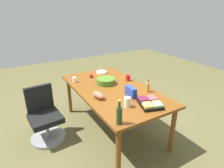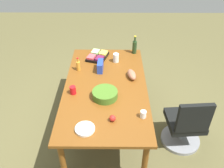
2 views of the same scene
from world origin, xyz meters
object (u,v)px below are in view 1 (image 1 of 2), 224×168
Objects in this scene: apple_red at (91,76)px; red_solo_cup at (128,78)px; mayo_jar at (127,102)px; salad_bowl at (106,81)px; office_chair at (45,120)px; fruit_platter at (150,103)px; chip_bag_blue at (131,92)px; wine_bottle at (119,115)px; dressing_bottle at (148,87)px; conference_table at (113,92)px; paper_cup at (74,80)px; bread_loaf at (99,95)px; paper_plate_stack at (102,72)px.

red_solo_cup is at bearing -133.50° from apple_red.
mayo_jar reaches higher than apple_red.
apple_red is 0.43m from salad_bowl.
office_chair reaches higher than fruit_platter.
chip_bag_blue is 0.71× the size of wine_bottle.
wine_bottle reaches higher than fruit_platter.
dressing_bottle reaches higher than red_solo_cup.
conference_table is 0.76m from paper_cup.
apple_red is 1.30m from mayo_jar.
salad_bowl is (0.24, 0.00, 0.12)m from conference_table.
paper_cup is at bearing 51.60° from salad_bowl.
bread_loaf is at bearing 115.16° from red_solo_cup.
dressing_bottle is (-0.64, -0.42, 0.03)m from salad_bowl.
wine_bottle reaches higher than salad_bowl.
conference_table is at bearing 111.69° from red_solo_cup.
salad_bowl is at bearing -128.40° from paper_cup.
dressing_bottle reaches higher than mayo_jar.
office_chair and salad_bowl have the same top height.
dressing_bottle is (-0.56, 0.00, 0.03)m from red_solo_cup.
chip_bag_blue is at bearing 148.95° from red_solo_cup.
office_chair is 1.46m from paper_plate_stack.
chip_bag_blue is 0.76m from wine_bottle.
chip_bag_blue is 0.49m from bread_loaf.
mayo_jar is (-1.24, -0.31, 0.03)m from paper_cup.
mayo_jar reaches higher than paper_cup.
fruit_platter reaches higher than conference_table.
bread_loaf is at bearing 76.51° from dressing_bottle.
salad_bowl is (0.45, -0.37, -0.00)m from bread_loaf.
paper_plate_stack is at bearing 10.12° from dressing_bottle.
office_chair is at bearing 44.50° from mayo_jar.
chip_bag_blue reaches higher than bread_loaf.
chip_bag_blue is (-1.05, -0.19, 0.04)m from apple_red.
bread_loaf is 0.56× the size of fruit_platter.
conference_table is at bearing -61.10° from bread_loaf.
dressing_bottle is 0.49× the size of fruit_platter.
bread_loaf is 1.13× the size of dressing_bottle.
wine_bottle is at bearing 121.08° from dressing_bottle.
wine_bottle is at bearing 132.44° from mayo_jar.
paper_cup is 0.81m from bread_loaf.
conference_table is 0.60m from dressing_bottle.
paper_plate_stack is 0.71× the size of wine_bottle.
salad_bowl reaches higher than paper_plate_stack.
dressing_bottle reaches higher than apple_red.
wine_bottle is at bearing 158.73° from salad_bowl.
bread_loaf is at bearing 27.24° from mayo_jar.
red_solo_cup is (-0.16, -1.52, 0.51)m from office_chair.
fruit_platter is at bearing 163.66° from red_solo_cup.
paper_plate_stack reaches higher than conference_table.
chip_bag_blue reaches higher than fruit_platter.
fruit_platter is at bearing -168.58° from conference_table.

